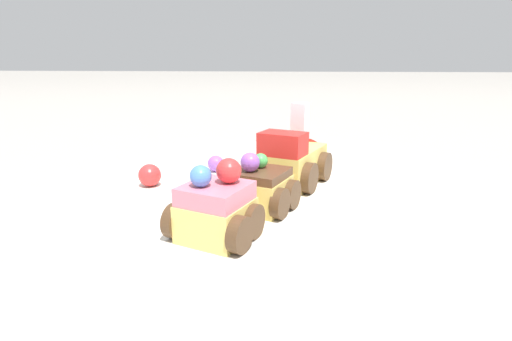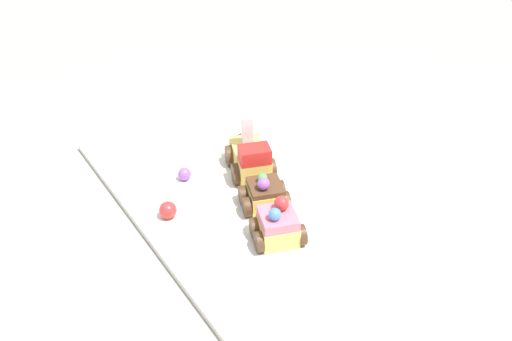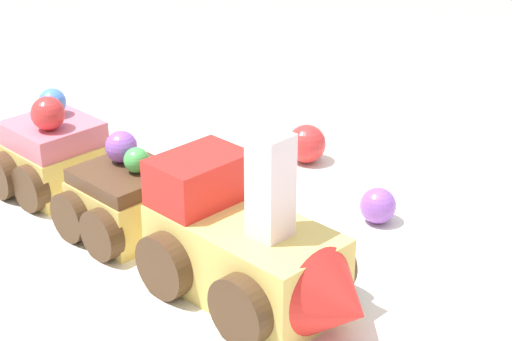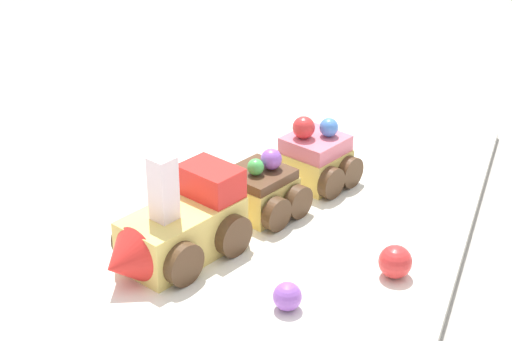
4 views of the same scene
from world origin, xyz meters
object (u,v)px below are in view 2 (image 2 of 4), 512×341
object	(u,v)px
cake_car_strawberry	(278,226)
gumball_purple	(184,174)
cake_car_chocolate	(264,195)
cake_train_locomotive	(249,155)
gumball_red	(168,210)

from	to	relation	value
cake_car_strawberry	gumball_purple	distance (m)	0.21
cake_car_chocolate	cake_train_locomotive	bearing A→B (deg)	-0.06
cake_car_chocolate	gumball_red	bearing A→B (deg)	86.85
cake_car_chocolate	cake_car_strawberry	distance (m)	0.08
cake_car_strawberry	gumball_purple	world-z (taller)	cake_car_strawberry
cake_train_locomotive	cake_car_strawberry	world-z (taller)	cake_train_locomotive
cake_car_chocolate	gumball_purple	xyz separation A→B (m)	(0.13, 0.07, -0.01)
gumball_red	gumball_purple	distance (m)	0.10
cake_train_locomotive	gumball_purple	xyz separation A→B (m)	(0.04, 0.11, -0.02)
cake_train_locomotive	gumball_red	bearing A→B (deg)	123.14
cake_car_strawberry	gumball_red	bearing A→B (deg)	59.92
cake_train_locomotive	cake_car_chocolate	bearing A→B (deg)	179.94
cake_car_strawberry	gumball_red	size ratio (longest dim) A/B	3.27
cake_car_strawberry	gumball_purple	size ratio (longest dim) A/B	3.99
cake_train_locomotive	cake_car_chocolate	world-z (taller)	cake_train_locomotive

